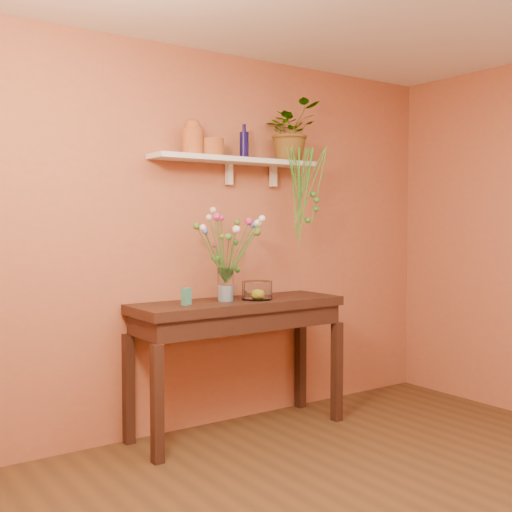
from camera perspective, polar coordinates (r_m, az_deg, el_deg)
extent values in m
cube|color=#AB683B|center=(4.68, -3.16, 1.46)|extent=(4.00, 0.04, 2.70)
cube|color=#AB683B|center=(2.04, -21.68, -0.75)|extent=(0.04, 4.00, 2.70)
cube|color=#3C2017|center=(4.48, -1.60, -4.38)|extent=(1.54, 0.49, 0.07)
cube|color=#3C2017|center=(4.49, -1.59, -5.63)|extent=(1.48, 0.45, 0.13)
cube|color=#3C2017|center=(4.04, -8.82, -12.93)|extent=(0.07, 0.07, 0.74)
cube|color=#3C2017|center=(4.85, 7.23, -10.22)|extent=(0.07, 0.07, 0.74)
cube|color=#3C2017|center=(4.42, -11.32, -11.57)|extent=(0.07, 0.07, 0.74)
cube|color=#3C2017|center=(5.17, 4.00, -9.38)|extent=(0.07, 0.07, 0.74)
cube|color=white|center=(4.62, -1.79, 8.52)|extent=(1.30, 0.24, 0.04)
cube|color=white|center=(4.69, -2.42, 7.30)|extent=(0.04, 0.05, 0.15)
cube|color=white|center=(4.92, 1.54, 7.11)|extent=(0.04, 0.05, 0.15)
cylinder|color=#B95B28|center=(4.43, -5.70, 10.11)|extent=(0.15, 0.15, 0.17)
sphere|color=#B95B28|center=(4.44, -5.71, 11.37)|extent=(0.12, 0.12, 0.12)
cylinder|color=#B95B28|center=(4.53, -4.16, 9.62)|extent=(0.23, 0.23, 0.12)
cylinder|color=#0F0B3B|center=(4.66, -1.06, 9.85)|extent=(0.07, 0.07, 0.19)
cylinder|color=#0F0B3B|center=(4.68, -1.06, 11.34)|extent=(0.03, 0.03, 0.06)
imported|color=#3A802D|center=(4.90, 3.09, 11.06)|extent=(0.44, 0.39, 0.45)
cylinder|color=#3A802D|center=(4.72, 4.13, 6.78)|extent=(0.04, 0.17, 0.46)
cylinder|color=green|center=(4.74, 3.74, 7.78)|extent=(0.17, 0.07, 0.30)
cylinder|color=green|center=(4.77, 4.29, 6.02)|extent=(0.16, 0.04, 0.58)
cylinder|color=#3A802D|center=(4.77, 4.28, 7.77)|extent=(0.06, 0.17, 0.29)
cylinder|color=green|center=(4.73, 3.82, 6.54)|extent=(0.08, 0.11, 0.50)
cylinder|color=green|center=(4.79, 3.76, 7.00)|extent=(0.08, 0.03, 0.42)
cylinder|color=#3A802D|center=(4.64, 3.63, 6.36)|extent=(0.25, 0.22, 0.55)
cylinder|color=green|center=(4.82, 4.67, 7.04)|extent=(0.05, 0.12, 0.41)
cylinder|color=green|center=(4.73, 3.40, 5.61)|extent=(0.10, 0.05, 0.65)
cylinder|color=#3A802D|center=(4.74, 4.17, 7.71)|extent=(0.02, 0.09, 0.31)
cylinder|color=green|center=(4.73, 3.90, 5.20)|extent=(0.08, 0.10, 0.72)
cylinder|color=green|center=(4.70, 4.50, 5.62)|extent=(0.03, 0.17, 0.65)
cylinder|color=#3A802D|center=(4.69, 3.20, 7.42)|extent=(0.15, 0.08, 0.36)
cylinder|color=green|center=(4.83, 5.63, 6.20)|extent=(0.11, 0.06, 0.54)
cylinder|color=green|center=(4.73, 4.89, 5.89)|extent=(0.02, 0.34, 0.61)
cylinder|color=#3A802D|center=(4.77, 4.85, 7.68)|extent=(0.05, 0.13, 0.31)
cylinder|color=green|center=(4.84, 5.03, 7.31)|extent=(0.14, 0.12, 0.36)
cylinder|color=green|center=(4.71, 3.61, 6.27)|extent=(0.22, 0.05, 0.55)
cylinder|color=#3A802D|center=(4.69, 4.35, 7.04)|extent=(0.05, 0.18, 0.43)
cylinder|color=green|center=(4.78, 4.45, 6.71)|extent=(0.06, 0.11, 0.47)
sphere|color=#3A802D|center=(4.83, 5.38, 4.21)|extent=(0.04, 0.04, 0.04)
sphere|color=#3A802D|center=(4.80, 4.66, 3.20)|extent=(0.04, 0.04, 0.04)
sphere|color=#3A802D|center=(4.78, 5.12, 5.53)|extent=(0.04, 0.04, 0.04)
sphere|color=#3A802D|center=(4.78, 5.43, 5.01)|extent=(0.04, 0.04, 0.04)
cylinder|color=white|center=(4.41, -2.74, -2.56)|extent=(0.11, 0.11, 0.23)
cylinder|color=silver|center=(4.41, -2.73, -3.34)|extent=(0.10, 0.10, 0.11)
cylinder|color=#386B28|center=(4.31, -2.26, -0.02)|extent=(0.03, 0.18, 0.37)
sphere|color=white|center=(4.23, -1.77, 2.40)|extent=(0.05, 0.05, 0.05)
cylinder|color=#386B28|center=(4.32, -1.13, 0.46)|extent=(0.13, 0.25, 0.44)
sphere|color=white|center=(4.26, 0.54, 3.35)|extent=(0.05, 0.05, 0.05)
cylinder|color=#386B28|center=(4.38, -1.33, -0.09)|extent=(0.17, 0.14, 0.35)
sphere|color=#4F7D26|center=(4.37, 0.08, 2.17)|extent=(0.06, 0.06, 0.06)
cylinder|color=#386B28|center=(4.41, -1.29, 0.31)|extent=(0.21, 0.10, 0.41)
sphere|color=white|center=(4.43, 0.16, 2.95)|extent=(0.05, 0.05, 0.05)
cylinder|color=#386B28|center=(4.44, -1.47, 0.26)|extent=(0.23, 0.03, 0.40)
sphere|color=#475BCC|center=(4.49, -0.22, 2.81)|extent=(0.05, 0.05, 0.05)
cylinder|color=#386B28|center=(4.44, -1.68, 0.41)|extent=(0.20, 0.02, 0.42)
sphere|color=#D03174|center=(4.48, -0.64, 3.11)|extent=(0.06, 0.06, 0.06)
cylinder|color=#386B28|center=(4.47, -2.21, 0.37)|extent=(0.16, 0.10, 0.41)
sphere|color=#4F7D26|center=(4.55, -1.70, 3.00)|extent=(0.04, 0.04, 0.04)
cylinder|color=#386B28|center=(4.49, -2.27, -0.52)|extent=(0.16, 0.13, 0.28)
sphere|color=#3A802D|center=(4.57, -1.83, 1.24)|extent=(0.04, 0.04, 0.04)
cylinder|color=#386B28|center=(4.43, -2.93, 0.56)|extent=(0.02, 0.09, 0.44)
sphere|color=#D03174|center=(4.46, -3.12, 3.42)|extent=(0.04, 0.04, 0.04)
cylinder|color=#386B28|center=(4.46, -3.22, -0.66)|extent=(0.01, 0.16, 0.25)
sphere|color=#D03174|center=(4.52, -3.69, 0.97)|extent=(0.04, 0.04, 0.04)
cylinder|color=#386B28|center=(4.42, -3.30, 0.91)|extent=(0.04, 0.11, 0.50)
sphere|color=white|center=(4.46, -3.86, 4.12)|extent=(0.05, 0.05, 0.05)
cylinder|color=#386B28|center=(4.40, -3.48, 0.56)|extent=(0.09, 0.08, 0.45)
sphere|color=white|center=(4.40, -4.23, 3.46)|extent=(0.04, 0.04, 0.04)
cylinder|color=#386B28|center=(4.37, -4.03, 0.16)|extent=(0.20, 0.07, 0.39)
sphere|color=#4F7D26|center=(4.34, -5.34, 2.69)|extent=(0.05, 0.05, 0.05)
cylinder|color=#386B28|center=(4.35, -3.74, 0.07)|extent=(0.18, 0.02, 0.38)
sphere|color=white|center=(4.30, -4.76, 2.54)|extent=(0.05, 0.05, 0.05)
cylinder|color=#386B28|center=(4.34, -3.64, -0.10)|extent=(0.17, 0.02, 0.35)
sphere|color=#475BCC|center=(4.29, -4.56, 2.20)|extent=(0.04, 0.04, 0.04)
cylinder|color=#386B28|center=(4.33, -3.14, 0.55)|extent=(0.12, 0.07, 0.45)
sphere|color=#D03174|center=(4.27, -3.55, 3.53)|extent=(0.05, 0.05, 0.05)
cylinder|color=#386B28|center=(4.35, -2.90, -0.32)|extent=(0.08, 0.07, 0.32)
sphere|color=#4F7D26|center=(4.29, -3.06, 1.75)|extent=(0.03, 0.03, 0.03)
cylinder|color=#386B28|center=(4.30, -2.61, -0.35)|extent=(0.08, 0.17, 0.32)
sphere|color=#3A802D|center=(4.21, -2.48, 1.73)|extent=(0.05, 0.05, 0.05)
sphere|color=#3A802D|center=(4.50, -2.88, -1.20)|extent=(0.05, 0.05, 0.05)
sphere|color=#3A802D|center=(4.38, -3.57, -0.30)|extent=(0.05, 0.05, 0.05)
sphere|color=#3A802D|center=(4.44, -3.77, -0.13)|extent=(0.05, 0.05, 0.05)
sphere|color=#3A802D|center=(4.48, -3.25, -0.57)|extent=(0.05, 0.05, 0.05)
sphere|color=#3A802D|center=(4.52, -1.69, -1.23)|extent=(0.05, 0.05, 0.05)
sphere|color=#3A802D|center=(4.53, -3.31, -0.11)|extent=(0.05, 0.05, 0.05)
cylinder|color=white|center=(4.50, 0.09, -3.09)|extent=(0.22, 0.22, 0.13)
cylinder|color=white|center=(4.51, 0.09, -3.83)|extent=(0.21, 0.21, 0.01)
sphere|color=#FBF93C|center=(4.49, 0.14, -3.40)|extent=(0.07, 0.07, 0.07)
cube|color=#276580|center=(4.23, -6.25, -3.61)|extent=(0.07, 0.06, 0.11)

